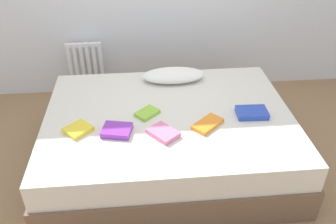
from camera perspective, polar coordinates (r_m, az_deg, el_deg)
The scene contains 10 objects.
ground_plane at distance 3.13m, azimuth 0.09°, elevation -7.82°, with size 8.00×8.00×0.00m, color #93704C.
bed at distance 2.97m, azimuth 0.09°, elevation -4.26°, with size 2.00×1.50×0.50m.
radiator at distance 3.96m, azimuth -13.06°, elevation 7.22°, with size 0.37×0.04×0.53m.
pillow at distance 3.27m, azimuth 0.86°, elevation 5.94°, with size 0.57×0.27×0.11m, color white.
textbook_blue at distance 2.87m, azimuth 13.34°, elevation -0.10°, with size 0.24×0.16×0.05m, color #2847B7.
textbook_lime at distance 2.81m, azimuth -3.38°, elevation -0.11°, with size 0.18×0.12×0.03m, color #8CC638.
textbook_orange at distance 2.69m, azimuth 6.40°, elevation -1.95°, with size 0.25×0.13×0.03m, color orange.
textbook_pink at distance 2.58m, azimuth -0.77°, elevation -3.39°, with size 0.21×0.16×0.04m, color pink.
textbook_yellow at distance 2.71m, azimuth -14.27°, elevation -2.73°, with size 0.18×0.16×0.03m, color yellow.
textbook_purple at distance 2.63m, azimuth -8.22°, elevation -2.94°, with size 0.21×0.17×0.04m, color purple.
Camera 1 is at (-0.23, -2.33, 2.09)m, focal length 37.87 mm.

